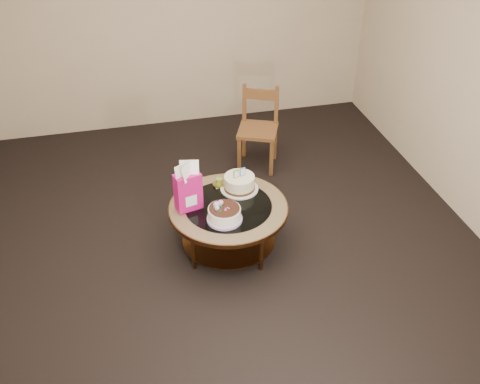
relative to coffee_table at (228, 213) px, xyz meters
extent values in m
plane|color=black|center=(0.00, 0.00, -0.38)|extent=(5.00, 5.00, 0.00)
cube|color=#C5B495|center=(0.00, 2.50, 0.92)|extent=(4.50, 0.02, 2.60)
cylinder|color=brown|center=(0.35, 0.20, -0.17)|extent=(0.04, 0.04, 0.42)
cylinder|color=brown|center=(-0.20, 0.35, -0.17)|extent=(0.04, 0.04, 0.42)
cylinder|color=brown|center=(-0.35, -0.20, -0.17)|extent=(0.04, 0.04, 0.42)
cylinder|color=brown|center=(0.20, -0.35, -0.17)|extent=(0.04, 0.04, 0.42)
cylinder|color=brown|center=(0.00, 0.00, -0.28)|extent=(0.82, 0.82, 0.02)
cylinder|color=brown|center=(0.00, 0.00, 0.05)|extent=(1.02, 1.02, 0.04)
cylinder|color=olive|center=(0.00, 0.00, 0.07)|extent=(1.00, 1.00, 0.01)
cylinder|color=black|center=(0.00, 0.00, 0.08)|extent=(0.74, 0.74, 0.01)
cylinder|color=#B997D5|center=(-0.07, -0.19, 0.09)|extent=(0.29, 0.29, 0.02)
cylinder|color=white|center=(-0.07, -0.19, 0.14)|extent=(0.27, 0.27, 0.12)
cylinder|color=black|center=(-0.07, -0.19, 0.20)|extent=(0.25, 0.25, 0.01)
sphere|color=#B997D5|center=(-0.13, -0.15, 0.22)|extent=(0.05, 0.05, 0.05)
sphere|color=#B997D5|center=(-0.09, -0.13, 0.22)|extent=(0.04, 0.04, 0.04)
sphere|color=#B997D5|center=(-0.13, -0.20, 0.22)|extent=(0.04, 0.04, 0.04)
cone|color=#1F7726|center=(-0.09, -0.17, 0.21)|extent=(0.03, 0.04, 0.02)
cone|color=#1F7726|center=(-0.15, -0.17, 0.21)|extent=(0.04, 0.04, 0.02)
cone|color=#1F7726|center=(-0.08, -0.12, 0.21)|extent=(0.04, 0.03, 0.02)
cone|color=#1F7726|center=(-0.11, -0.22, 0.21)|extent=(0.04, 0.04, 0.02)
cylinder|color=silver|center=(0.15, 0.21, 0.09)|extent=(0.33, 0.33, 0.01)
cylinder|color=#432713|center=(0.15, 0.21, 0.10)|extent=(0.27, 0.27, 0.02)
cylinder|color=beige|center=(0.15, 0.21, 0.17)|extent=(0.27, 0.27, 0.10)
cube|color=green|center=(0.12, 0.20, 0.25)|extent=(0.05, 0.02, 0.08)
cube|color=white|center=(0.12, 0.20, 0.25)|extent=(0.04, 0.02, 0.06)
cube|color=#4281E1|center=(0.18, 0.22, 0.25)|extent=(0.05, 0.02, 0.08)
cube|color=white|center=(0.18, 0.22, 0.25)|extent=(0.04, 0.02, 0.06)
cube|color=#D4147B|center=(-0.33, 0.05, 0.25)|extent=(0.24, 0.17, 0.33)
cube|color=white|center=(-0.33, 0.05, 0.19)|extent=(0.12, 0.14, 0.10)
cube|color=#DDCD5B|center=(-0.02, 0.31, 0.08)|extent=(0.11, 0.11, 0.01)
cylinder|color=gold|center=(-0.02, 0.31, 0.09)|extent=(0.11, 0.11, 0.01)
cylinder|color=olive|center=(-0.02, 0.31, 0.13)|extent=(0.05, 0.05, 0.05)
cylinder|color=black|center=(-0.02, 0.31, 0.16)|extent=(0.00, 0.00, 0.01)
cube|color=brown|center=(0.60, 1.26, 0.05)|extent=(0.52, 0.52, 0.04)
cube|color=brown|center=(0.37, 1.17, -0.16)|extent=(0.05, 0.05, 0.43)
cube|color=brown|center=(0.69, 1.03, -0.16)|extent=(0.05, 0.05, 0.43)
cube|color=brown|center=(0.50, 1.48, -0.16)|extent=(0.05, 0.05, 0.43)
cube|color=brown|center=(0.82, 1.35, -0.16)|extent=(0.05, 0.05, 0.43)
cube|color=brown|center=(0.50, 1.48, 0.27)|extent=(0.05, 0.05, 0.44)
cube|color=brown|center=(0.82, 1.35, 0.27)|extent=(0.05, 0.05, 0.44)
cube|color=brown|center=(0.66, 1.42, 0.39)|extent=(0.33, 0.16, 0.11)
camera|label=1|loc=(-0.75, -3.55, 2.78)|focal=40.00mm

